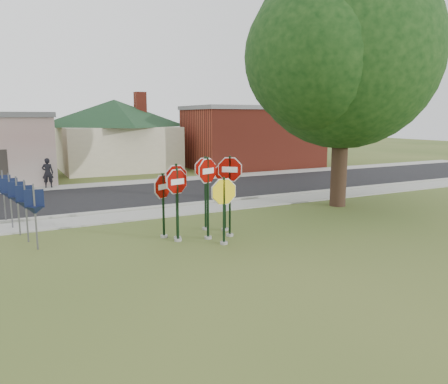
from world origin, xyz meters
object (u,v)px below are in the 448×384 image
pedestrian (48,173)px  stop_sign_left (177,194)px  stop_sign_yellow (224,202)px  oak_tree (344,53)px  stop_sign_center (208,186)px

pedestrian → stop_sign_left: bearing=114.1°
stop_sign_yellow → stop_sign_left: (-1.15, 0.98, 0.18)m
oak_tree → stop_sign_left: bearing=-166.2°
stop_sign_yellow → pedestrian: bearing=105.3°
stop_sign_yellow → oak_tree: (7.27, 3.05, 5.24)m
oak_tree → pedestrian: oak_tree is taller
stop_sign_yellow → stop_sign_center: bearing=103.4°
stop_sign_center → stop_sign_yellow: bearing=-76.6°
stop_sign_left → stop_sign_yellow: bearing=-40.3°
stop_sign_center → pedestrian: bearing=105.4°
stop_sign_yellow → pedestrian: (-3.81, 13.98, -0.47)m
oak_tree → stop_sign_yellow: bearing=-157.3°
stop_sign_center → stop_sign_yellow: stop_sign_center is taller
oak_tree → pedestrian: size_ratio=7.11×
stop_sign_center → stop_sign_yellow: size_ratio=1.25×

